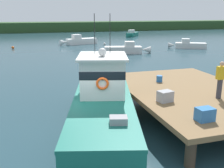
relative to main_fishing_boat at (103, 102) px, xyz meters
The scene contains 14 objects.
ground_plane 1.06m from the main_fishing_boat, behind, with size 200.00×200.00×0.00m, color #23424C.
dock 4.45m from the main_fishing_boat, ahead, with size 6.00×9.00×1.20m.
main_fishing_boat is the anchor object (origin of this frame).
crate_single_by_cleat 4.40m from the main_fishing_boat, 50.48° to the right, with size 0.60×0.44×0.46m, color #3370B2.
crate_stack_mid_dock 2.72m from the main_fishing_boat, 25.79° to the right, with size 0.60×0.44×0.46m, color #9E9EA3.
bait_bucket 4.13m from the main_fishing_boat, 27.19° to the left, with size 0.32×0.32×0.34m, color #2866B2.
deckhand_by_the_boat 5.19m from the main_fishing_boat, 16.18° to the right, with size 0.36×0.22×1.63m.
moored_boat_near_channel 44.91m from the main_fishing_boat, 67.74° to the left, with size 4.21×5.02×1.40m.
moored_boat_mid_harbor 21.29m from the main_fishing_boat, 67.74° to the left, with size 5.75×2.48×1.44m.
moored_boat_off_the_point 28.17m from the main_fishing_boat, 50.46° to the left, with size 5.10×3.20×1.32m.
moored_boat_far_right 31.09m from the main_fishing_boat, 82.45° to the left, with size 6.12×2.74×1.53m.
mooring_buoy_spare_mooring 29.55m from the main_fishing_boat, 75.02° to the left, with size 0.36×0.36×0.36m, color silver.
mooring_buoy_outer 28.43m from the main_fishing_boat, 101.40° to the left, with size 0.37×0.37×0.37m, color #EA5B19.
far_shoreline 62.02m from the main_fishing_boat, 90.32° to the left, with size 120.00×8.00×2.40m, color #284723.
Camera 1 is at (-2.34, -10.59, 4.83)m, focal length 41.95 mm.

